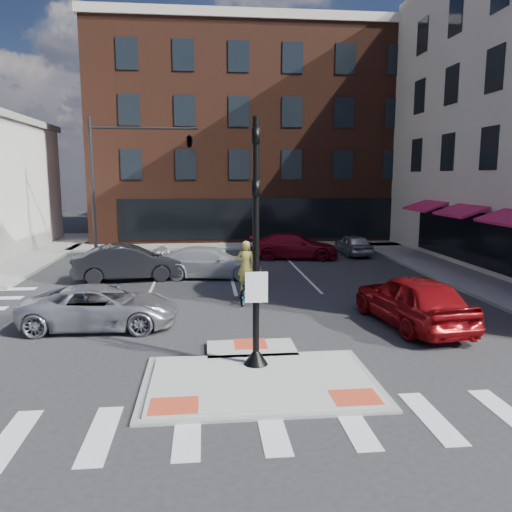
{
  "coord_description": "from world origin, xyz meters",
  "views": [
    {
      "loc": [
        -1.22,
        -11.35,
        4.75
      ],
      "look_at": [
        0.54,
        5.59,
        2.0
      ],
      "focal_mm": 35.0,
      "sensor_mm": 36.0,
      "label": 1
    }
  ],
  "objects": [
    {
      "name": "ground",
      "position": [
        0.0,
        0.0,
        0.0
      ],
      "size": [
        120.0,
        120.0,
        0.0
      ],
      "primitive_type": "plane",
      "color": "#28282B",
      "rests_on": "ground"
    },
    {
      "name": "refuge_island",
      "position": [
        0.0,
        -0.26,
        0.05
      ],
      "size": [
        5.4,
        4.65,
        0.13
      ],
      "color": "gray",
      "rests_on": "ground"
    },
    {
      "name": "sidewalk_e",
      "position": [
        10.8,
        10.0,
        0.07
      ],
      "size": [
        3.0,
        24.0,
        0.15
      ],
      "primitive_type": "cube",
      "color": "gray",
      "rests_on": "ground"
    },
    {
      "name": "sidewalk_n",
      "position": [
        3.0,
        22.0,
        0.07
      ],
      "size": [
        26.0,
        3.0,
        0.15
      ],
      "primitive_type": "cube",
      "color": "gray",
      "rests_on": "ground"
    },
    {
      "name": "building_n",
      "position": [
        3.0,
        31.99,
        7.8
      ],
      "size": [
        24.4,
        18.4,
        15.5
      ],
      "color": "#4A2417",
      "rests_on": "ground"
    },
    {
      "name": "building_far_left",
      "position": [
        -4.0,
        52.0,
        5.0
      ],
      "size": [
        10.0,
        12.0,
        10.0
      ],
      "primitive_type": "cube",
      "color": "slate",
      "rests_on": "ground"
    },
    {
      "name": "building_far_right",
      "position": [
        9.0,
        54.0,
        6.0
      ],
      "size": [
        12.0,
        12.0,
        12.0
      ],
      "primitive_type": "cube",
      "color": "brown",
      "rests_on": "ground"
    },
    {
      "name": "signal_pole",
      "position": [
        0.0,
        0.4,
        2.36
      ],
      "size": [
        0.6,
        0.6,
        5.98
      ],
      "color": "black",
      "rests_on": "refuge_island"
    },
    {
      "name": "mast_arm_signal",
      "position": [
        -3.47,
        18.0,
        6.21
      ],
      "size": [
        6.1,
        2.24,
        8.0
      ],
      "color": "black",
      "rests_on": "ground"
    },
    {
      "name": "silver_suv",
      "position": [
        -4.5,
        4.29,
        0.67
      ],
      "size": [
        4.91,
        2.42,
        1.34
      ],
      "primitive_type": "imported",
      "rotation": [
        0.0,
        0.0,
        1.53
      ],
      "color": "#B6B7BE",
      "rests_on": "ground"
    },
    {
      "name": "red_sedan",
      "position": [
        5.32,
        3.47,
        0.85
      ],
      "size": [
        2.62,
        5.18,
        1.69
      ],
      "primitive_type": "imported",
      "rotation": [
        0.0,
        0.0,
        3.27
      ],
      "color": "maroon",
      "rests_on": "ground"
    },
    {
      "name": "white_pickup",
      "position": [
        -1.0,
        11.85,
        0.72
      ],
      "size": [
        5.18,
        2.64,
        1.44
      ],
      "primitive_type": "imported",
      "rotation": [
        0.0,
        0.0,
        1.44
      ],
      "color": "silver",
      "rests_on": "ground"
    },
    {
      "name": "bg_car_dark",
      "position": [
        -4.71,
        11.64,
        0.81
      ],
      "size": [
        5.13,
        2.38,
        1.63
      ],
      "primitive_type": "imported",
      "rotation": [
        0.0,
        0.0,
        1.71
      ],
      "color": "#26272B",
      "rests_on": "ground"
    },
    {
      "name": "bg_car_silver",
      "position": [
        7.7,
        17.73,
        0.64
      ],
      "size": [
        1.64,
        3.79,
        1.27
      ],
      "primitive_type": "imported",
      "rotation": [
        0.0,
        0.0,
        3.18
      ],
      "color": "#B7BABF",
      "rests_on": "ground"
    },
    {
      "name": "bg_car_red",
      "position": [
        3.91,
        16.79,
        0.73
      ],
      "size": [
        5.32,
        2.91,
        1.46
      ],
      "primitive_type": "imported",
      "rotation": [
        0.0,
        0.0,
        1.39
      ],
      "color": "maroon",
      "rests_on": "ground"
    },
    {
      "name": "cyclist",
      "position": [
        0.31,
        7.0,
        0.79
      ],
      "size": [
        1.18,
        2.01,
        2.36
      ],
      "rotation": [
        0.0,
        0.0,
        2.85
      ],
      "color": "#3F3F44",
      "rests_on": "ground"
    }
  ]
}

